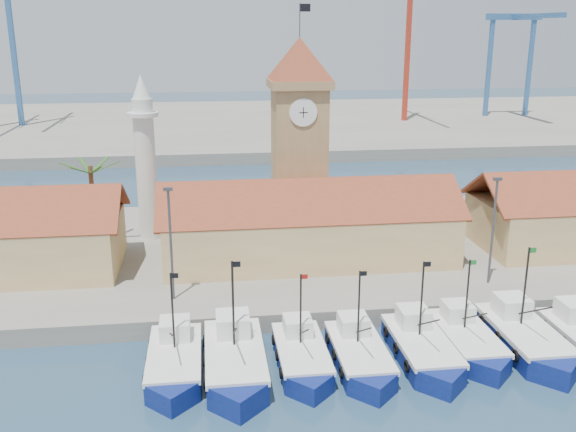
{
  "coord_description": "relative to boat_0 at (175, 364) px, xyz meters",
  "views": [
    {
      "loc": [
        -9.08,
        -35.39,
        21.98
      ],
      "look_at": [
        -2.14,
        18.0,
        6.18
      ],
      "focal_mm": 40.0,
      "sensor_mm": 36.0,
      "label": 1
    }
  ],
  "objects": [
    {
      "name": "ground",
      "position": [
        11.62,
        -2.94,
        -0.75
      ],
      "size": [
        400.0,
        400.0,
        0.0
      ],
      "primitive_type": "plane",
      "color": "navy",
      "rests_on": "ground"
    },
    {
      "name": "quay",
      "position": [
        11.62,
        21.06,
        0.0
      ],
      "size": [
        140.0,
        32.0,
        1.5
      ],
      "primitive_type": "cube",
      "color": "gray",
      "rests_on": "ground"
    },
    {
      "name": "terminal",
      "position": [
        11.62,
        107.06,
        0.25
      ],
      "size": [
        240.0,
        80.0,
        2.0
      ],
      "primitive_type": "cube",
      "color": "gray",
      "rests_on": "ground"
    },
    {
      "name": "boat_0",
      "position": [
        0.0,
        0.0,
        0.0
      ],
      "size": [
        3.49,
        9.55,
        7.23
      ],
      "color": "#0B1B56",
      "rests_on": "ground"
    },
    {
      "name": "boat_1",
      "position": [
        3.95,
        -0.56,
        0.09
      ],
      "size": [
        3.89,
        10.64,
        8.05
      ],
      "color": "#0B1B56",
      "rests_on": "ground"
    },
    {
      "name": "boat_2",
      "position": [
        8.46,
        -0.21,
        -0.05
      ],
      "size": [
        3.27,
        8.97,
        6.78
      ],
      "color": "#0B1B56",
      "rests_on": "ground"
    },
    {
      "name": "boat_3",
      "position": [
        12.34,
        -0.64,
        -0.02
      ],
      "size": [
        3.37,
        9.23,
        6.99
      ],
      "color": "#0B1B56",
      "rests_on": "ground"
    },
    {
      "name": "boat_4",
      "position": [
        16.8,
        -0.38,
        0.01
      ],
      "size": [
        3.54,
        9.7,
        7.34
      ],
      "color": "#0B1B56",
      "rests_on": "ground"
    },
    {
      "name": "boat_5",
      "position": [
        20.39,
        0.46,
        -0.03
      ],
      "size": [
        3.37,
        9.22,
        6.98
      ],
      "color": "#0B1B56",
      "rests_on": "ground"
    },
    {
      "name": "boat_6",
      "position": [
        24.49,
        0.06,
        0.06
      ],
      "size": [
        3.79,
        10.38,
        7.85
      ],
      "color": "#0B1B56",
      "rests_on": "ground"
    },
    {
      "name": "hall_center",
      "position": [
        11.62,
        17.06,
        3.24
      ],
      "size": [
        27.04,
        10.13,
        7.61
      ],
      "color": "#DABC77",
      "rests_on": "quay"
    },
    {
      "name": "clock_tower",
      "position": [
        11.62,
        23.05,
        11.21
      ],
      "size": [
        5.8,
        5.8,
        22.7
      ],
      "color": "tan",
      "rests_on": "quay"
    },
    {
      "name": "minaret",
      "position": [
        -3.38,
        25.06,
        8.98
      ],
      "size": [
        3.0,
        3.0,
        16.3
      ],
      "color": "silver",
      "rests_on": "quay"
    },
    {
      "name": "palm_tree",
      "position": [
        -8.38,
        23.06,
        5.5
      ],
      "size": [
        5.6,
        5.03,
        8.39
      ],
      "color": "brown",
      "rests_on": "quay"
    },
    {
      "name": "lamp_posts",
      "position": [
        12.12,
        9.06,
        5.73
      ],
      "size": [
        80.7,
        0.25,
        9.03
      ],
      "color": "#3F3F44",
      "rests_on": "quay"
    },
    {
      "name": "crane_blue_near",
      "position": [
        -36.31,
        103.86,
        24.9
      ],
      "size": [
        1.0,
        31.33,
        42.81
      ],
      "color": "#326099",
      "rests_on": "terminal"
    },
    {
      "name": "crane_red_right",
      "position": [
        47.25,
        100.65,
        23.0
      ],
      "size": [
        1.0,
        32.14,
        39.27
      ],
      "color": "#B02C1B",
      "rests_on": "terminal"
    },
    {
      "name": "gantry",
      "position": [
        73.62,
        103.71,
        19.29
      ],
      "size": [
        13.0,
        22.0,
        23.2
      ],
      "color": "#326099",
      "rests_on": "terminal"
    }
  ]
}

